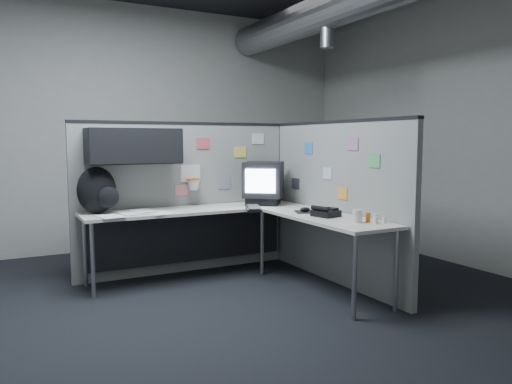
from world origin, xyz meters
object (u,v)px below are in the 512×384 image
desk (229,222)px  backpack (98,191)px  phone (325,212)px  monitor (263,182)px  keyboard (253,208)px

desk → backpack: 1.31m
desk → phone: (0.62, -0.79, 0.15)m
backpack → phone: bearing=-45.7°
monitor → keyboard: 0.53m
keyboard → phone: bearing=-83.1°
keyboard → desk: bearing=138.5°
keyboard → phone: size_ratio=1.69×
desk → backpack: (-1.21, 0.38, 0.34)m
phone → backpack: size_ratio=0.56×
monitor → phone: 1.09m
keyboard → monitor: bearing=27.5°
monitor → keyboard: monitor is taller
phone → keyboard: bearing=115.3°
desk → keyboard: size_ratio=5.38×
desk → phone: 1.02m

